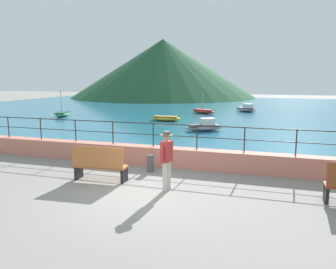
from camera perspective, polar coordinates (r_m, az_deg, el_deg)
ground_plane at (r=9.70m, az=-4.38°, el=-10.05°), size 120.00×120.00×0.00m
promenade_wall at (r=12.50m, az=1.12°, el=-3.85°), size 20.00×0.56×0.70m
railing at (r=12.31m, az=1.14°, el=0.54°), size 18.44×0.04×0.90m
lake_water at (r=34.62m, az=11.92°, el=4.04°), size 64.00×44.32×0.06m
hill_main at (r=56.88m, az=-0.82°, el=11.10°), size 30.43×30.43×9.50m
bench_main at (r=10.93m, az=-11.50°, el=-4.90°), size 1.74×0.68×1.13m
person_walking at (r=9.74m, az=-0.23°, el=-3.94°), size 0.38×0.56×1.75m
bollard at (r=11.85m, az=-3.00°, el=-4.86°), size 0.24×0.24×0.60m
boat_0 at (r=25.26m, az=-0.42°, el=2.77°), size 2.31×0.92×0.36m
boat_1 at (r=33.09m, az=13.11°, el=4.26°), size 2.39×2.08×0.76m
boat_2 at (r=30.78m, az=6.01°, el=3.95°), size 2.47×1.72×1.82m
boat_3 at (r=20.68m, az=6.15°, el=1.39°), size 2.45×1.89×0.76m
boat_4 at (r=29.56m, az=-17.47°, el=3.34°), size 1.54×2.46×2.20m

